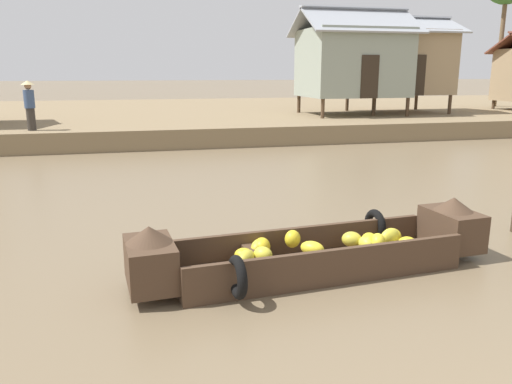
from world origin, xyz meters
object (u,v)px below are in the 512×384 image
object	(u,v)px
banana_boat	(317,250)
vendor_person	(29,103)
stilt_house_mid_left	(353,62)
stilt_house_mid_right	(399,62)

from	to	relation	value
banana_boat	vendor_person	world-z (taller)	vendor_person
banana_boat	stilt_house_mid_left	bearing A→B (deg)	64.49
stilt_house_mid_right	stilt_house_mid_left	bearing A→B (deg)	-166.88
stilt_house_mid_right	vendor_person	bearing A→B (deg)	-165.42
banana_boat	stilt_house_mid_left	size ratio (longest dim) A/B	0.99
stilt_house_mid_left	stilt_house_mid_right	bearing A→B (deg)	13.12
stilt_house_mid_left	stilt_house_mid_right	xyz separation A→B (m)	(2.69, 0.63, 0.03)
stilt_house_mid_left	vendor_person	distance (m)	13.75
stilt_house_mid_right	vendor_person	distance (m)	16.49
stilt_house_mid_right	banana_boat	bearing A→B (deg)	-121.87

